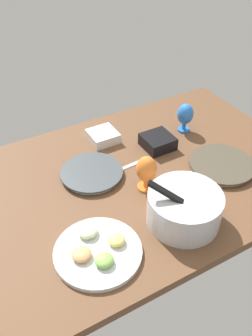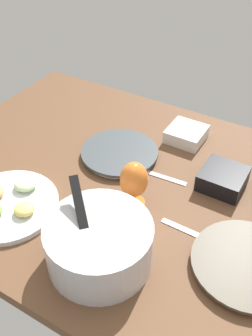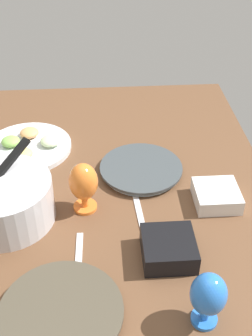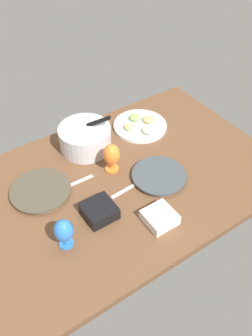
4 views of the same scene
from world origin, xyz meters
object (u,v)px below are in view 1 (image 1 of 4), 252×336
object	(u,v)px
dinner_plate_left	(222,165)
dinner_plate_right	(92,173)
hurricane_glass_blue	(185,115)
square_bowl_white	(104,136)
mixing_bowl	(184,207)
square_bowl_black	(158,141)
fruit_platter	(98,250)
hurricane_glass_orange	(145,171)

from	to	relation	value
dinner_plate_left	dinner_plate_right	distance (cm)	58.75
hurricane_glass_blue	square_bowl_white	size ratio (longest dim) A/B	1.14
dinner_plate_right	hurricane_glass_blue	xyz separation A→B (cm)	(-56.81, -9.22, 7.86)
mixing_bowl	square_bowl_black	world-z (taller)	mixing_bowl
fruit_platter	hurricane_glass_blue	bearing A→B (deg)	-146.50
dinner_plate_right	fruit_platter	bearing A→B (deg)	67.37
dinner_plate_left	hurricane_glass_orange	distance (cm)	39.04
dinner_plate_right	square_bowl_white	bearing A→B (deg)	-127.97
hurricane_glass_blue	square_bowl_black	bearing A→B (deg)	15.62
fruit_platter	hurricane_glass_blue	size ratio (longest dim) A/B	2.06
mixing_bowl	square_bowl_white	distance (cm)	63.02
dinner_plate_right	fruit_platter	xyz separation A→B (cm)	(16.35, 39.21, 0.18)
dinner_plate_right	mixing_bowl	bearing A→B (deg)	114.71
fruit_platter	hurricane_glass_orange	size ratio (longest dim) A/B	1.93
dinner_plate_left	square_bowl_white	bearing A→B (deg)	-50.96
dinner_plate_right	mixing_bowl	world-z (taller)	mixing_bowl
dinner_plate_left	dinner_plate_right	bearing A→B (deg)	-23.99
fruit_platter	square_bowl_white	world-z (taller)	same
mixing_bowl	fruit_platter	distance (cm)	35.85
mixing_bowl	dinner_plate_right	bearing A→B (deg)	-65.29
square_bowl_white	fruit_platter	bearing A→B (deg)	61.37
hurricane_glass_orange	square_bowl_black	size ratio (longest dim) A/B	1.16
dinner_plate_right	square_bowl_white	world-z (taller)	square_bowl_white
mixing_bowl	square_bowl_white	bearing A→B (deg)	-88.02
hurricane_glass_orange	dinner_plate_right	bearing A→B (deg)	-49.37
dinner_plate_right	fruit_platter	world-z (taller)	fruit_platter
dinner_plate_right	hurricane_glass_orange	distance (cm)	25.79
square_bowl_black	dinner_plate_right	bearing A→B (deg)	5.70
square_bowl_white	dinner_plate_left	bearing A→B (deg)	129.04
fruit_platter	hurricane_glass_blue	distance (cm)	88.07
fruit_platter	dinner_plate_right	bearing A→B (deg)	-112.63
mixing_bowl	hurricane_glass_blue	distance (cm)	63.13
dinner_plate_right	hurricane_glass_orange	world-z (taller)	hurricane_glass_orange
dinner_plate_right	square_bowl_black	size ratio (longest dim) A/B	1.97
dinner_plate_left	hurricane_glass_orange	size ratio (longest dim) A/B	1.82
hurricane_glass_orange	mixing_bowl	bearing A→B (deg)	97.74
hurricane_glass_blue	hurricane_glass_orange	distance (cm)	49.44
dinner_plate_left	mixing_bowl	xyz separation A→B (cm)	(34.68, 17.39, 5.78)
square_bowl_black	square_bowl_white	size ratio (longest dim) A/B	1.05
square_bowl_black	square_bowl_white	xyz separation A→B (cm)	(20.24, -17.86, -0.61)
fruit_platter	hurricane_glass_orange	bearing A→B (deg)	-147.33
fruit_platter	square_bowl_black	distance (cm)	68.53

